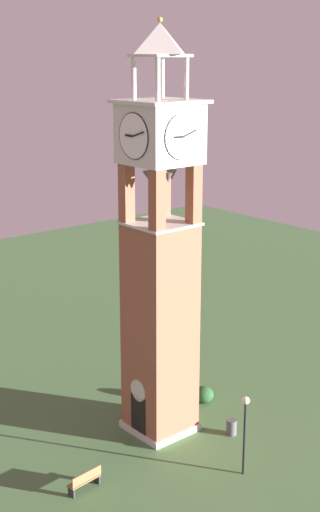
# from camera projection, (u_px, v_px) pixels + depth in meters

# --- Properties ---
(ground) EXTENTS (80.00, 80.00, 0.00)m
(ground) POSITION_uv_depth(u_px,v_px,m) (160.00, 428.00, 36.47)
(ground) COLOR #476B3D
(clock_tower) EXTENTS (3.37, 3.37, 19.91)m
(clock_tower) POSITION_uv_depth(u_px,v_px,m) (160.00, 271.00, 34.19)
(clock_tower) COLOR #93543D
(clock_tower) RESTS_ON ground
(park_bench) EXTENTS (0.59, 1.64, 0.95)m
(park_bench) POSITION_uv_depth(u_px,v_px,m) (85.00, 480.00, 31.18)
(park_bench) COLOR brown
(park_bench) RESTS_ON ground
(lamp_post) EXTENTS (0.36, 0.36, 3.84)m
(lamp_post) POSITION_uv_depth(u_px,v_px,m) (245.00, 421.00, 31.81)
(lamp_post) COLOR black
(lamp_post) RESTS_ON ground
(trash_bin) EXTENTS (0.52, 0.52, 0.80)m
(trash_bin) POSITION_uv_depth(u_px,v_px,m) (231.00, 427.00, 35.79)
(trash_bin) COLOR #4C4C51
(trash_bin) RESTS_ON ground
(shrub_near_entry) EXTENTS (0.84, 0.84, 0.87)m
(shrub_near_entry) POSITION_uv_depth(u_px,v_px,m) (164.00, 391.00, 39.53)
(shrub_near_entry) COLOR #234C28
(shrub_near_entry) RESTS_ON ground
(shrub_left_of_tower) EXTENTS (1.07, 1.07, 0.91)m
(shrub_left_of_tower) POSITION_uv_depth(u_px,v_px,m) (204.00, 395.00, 39.07)
(shrub_left_of_tower) COLOR #234C28
(shrub_left_of_tower) RESTS_ON ground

